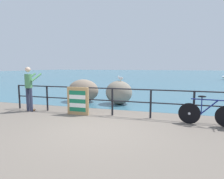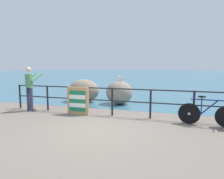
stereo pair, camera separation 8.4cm
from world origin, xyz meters
The scene contains 9 objects.
ground_plane centered at (0.00, 20.00, -0.05)m, with size 120.00×120.00×0.10m, color #6B6056.
sea_surface centered at (0.00, 47.59, 0.00)m, with size 120.00×90.00×0.01m, color #38667A.
promenade_railing centered at (0.00, 1.66, 0.64)m, with size 8.39×0.07×1.02m.
bicycle centered at (3.28, 1.29, 0.46)m, with size 1.70×0.48×0.92m.
person_at_railing centered at (-3.39, 1.38, 0.99)m, with size 0.54×0.67×1.78m.
folded_deckchair_stack centered at (-1.27, 1.40, 0.52)m, with size 0.84×0.10×1.04m.
breakwater_boulder_main centered at (-0.31, 3.82, 0.56)m, with size 1.27×1.14×1.12m.
breakwater_boulder_left centered at (-2.21, 3.91, 0.57)m, with size 1.59×1.15×1.15m.
seagull centered at (-0.23, 3.82, 1.26)m, with size 0.34×0.19×0.23m.
Camera 2 is at (2.03, -4.96, 1.80)m, focal length 30.69 mm.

